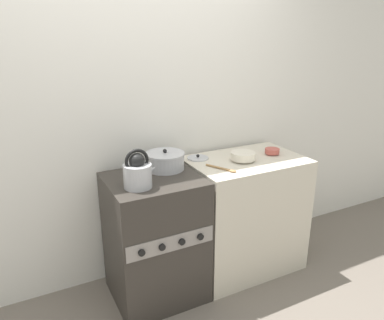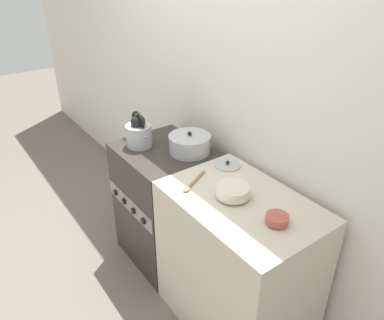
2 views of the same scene
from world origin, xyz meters
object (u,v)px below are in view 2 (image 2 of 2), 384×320
(cooking_pot, at_px, (190,144))
(enamel_bowl, at_px, (233,191))
(loose_pot_lid, at_px, (227,165))
(kettle, at_px, (139,133))
(small_ceramic_bowl, at_px, (277,219))
(stove, at_px, (165,204))

(cooking_pot, bearing_deg, enamel_bowl, -12.46)
(cooking_pot, height_order, loose_pot_lid, cooking_pot)
(kettle, height_order, enamel_bowl, kettle)
(small_ceramic_bowl, relative_size, loose_pot_lid, 0.71)
(cooking_pot, bearing_deg, loose_pot_lid, 13.54)
(enamel_bowl, bearing_deg, small_ceramic_bowl, 4.73)
(stove, relative_size, small_ceramic_bowl, 8.07)
(kettle, xyz_separation_m, loose_pot_lid, (0.58, 0.29, -0.08))
(enamel_bowl, bearing_deg, kettle, -173.61)
(stove, relative_size, enamel_bowl, 5.04)
(kettle, distance_m, loose_pot_lid, 0.66)
(enamel_bowl, xyz_separation_m, loose_pot_lid, (-0.27, 0.20, -0.03))
(stove, height_order, enamel_bowl, enamel_bowl)
(kettle, xyz_separation_m, enamel_bowl, (0.85, 0.10, -0.05))
(stove, xyz_separation_m, kettle, (-0.14, -0.10, 0.56))
(small_ceramic_bowl, bearing_deg, stove, -178.83)
(cooking_pot, bearing_deg, stove, -138.80)
(cooking_pot, relative_size, small_ceramic_bowl, 2.44)
(cooking_pot, distance_m, small_ceramic_bowl, 0.87)
(loose_pot_lid, bearing_deg, cooking_pot, -166.46)
(kettle, distance_m, cooking_pot, 0.36)
(loose_pot_lid, bearing_deg, stove, -156.09)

